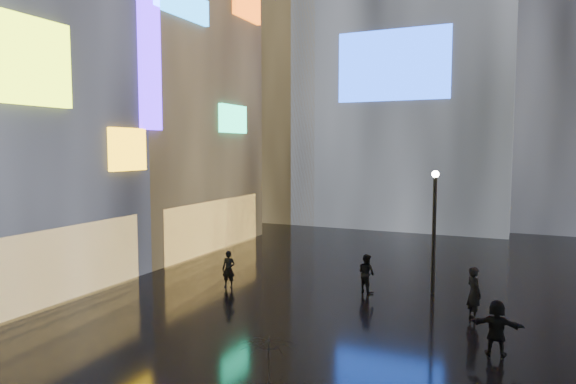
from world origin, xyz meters
The scene contains 10 objects.
ground centered at (0.00, 20.00, 0.00)m, with size 140.00×140.00×0.00m, color black.
building_left_far centered at (-15.98, 26.00, 10.98)m, with size 10.28×12.00×22.00m.
tower_flank_right centered at (9.00, 46.00, 17.00)m, with size 12.00×12.00×34.00m, color black.
tower_flank_left centered at (-14.00, 42.00, 13.00)m, with size 10.00×10.00×26.00m, color black.
lamp_far centered at (2.30, 21.74, 2.94)m, with size 0.30×0.30×5.20m.
pedestrian_5 centered at (4.99, 15.97, 0.83)m, with size 1.55×0.49×1.67m, color black.
pedestrian_6 centered at (-6.07, 19.12, 0.81)m, with size 0.59×0.39×1.61m, color black.
pedestrian_7 centered at (-0.33, 20.89, 0.82)m, with size 0.79×0.62×1.63m, color black.
umbrella_2 centered at (1.50, 7.79, 2.36)m, with size 1.00×1.02×0.92m, color black.
pedestrian_8 centered at (4.12, 19.05, 0.95)m, with size 0.70×0.46×1.91m, color black.
Camera 1 is at (5.41, -0.03, 6.14)m, focal length 32.00 mm.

